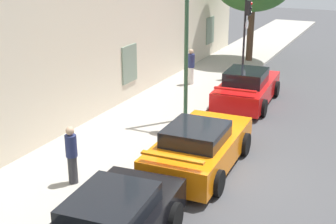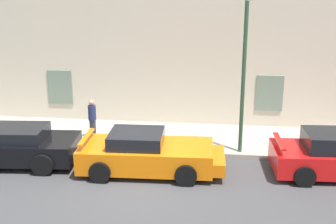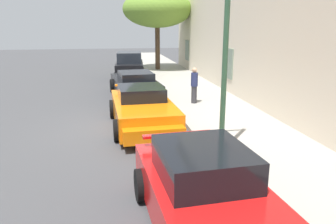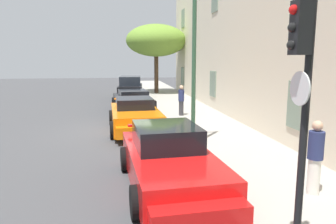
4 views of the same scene
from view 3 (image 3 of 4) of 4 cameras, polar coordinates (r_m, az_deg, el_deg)
The scene contains 8 objects.
ground_plane at distance 11.67m, azimuth -7.53°, elevation -2.42°, with size 80.00×80.00×0.00m, color #444447.
sidewalk at distance 12.38m, azimuth 10.28°, elevation -1.18°, with size 60.00×3.39×0.14m, color #A8A399.
sportscar_red_lead at distance 16.29m, azimuth -5.95°, elevation 4.80°, with size 5.22×2.44×1.31m.
sportscar_yellow_flank at distance 11.25m, azimuth -4.37°, elevation 0.26°, with size 4.80×2.30×1.37m.
sportscar_white_middle at distance 5.56m, azimuth 7.69°, elevation -15.90°, with size 4.88×2.29×1.45m.
hatchback_parked at distance 21.67m, azimuth -6.75°, elevation 7.86°, with size 3.99×2.13×1.79m.
tree_midblock at distance 25.38m, azimuth -1.90°, elevation 17.58°, with size 5.15×5.15×5.86m.
pedestrian_admiring at distance 14.24m, azimuth 4.63°, elevation 4.78°, with size 0.42×0.42×1.57m.
Camera 3 is at (11.13, -0.41, 3.47)m, focal length 34.75 mm.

